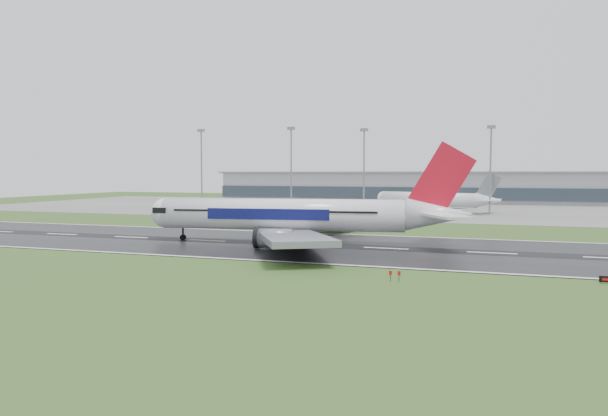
% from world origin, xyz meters
% --- Properties ---
extents(ground, '(520.00, 520.00, 0.00)m').
position_xyz_m(ground, '(0.00, 0.00, 0.00)').
color(ground, '#2C4C1B').
rests_on(ground, ground).
extents(runway, '(400.00, 45.00, 0.10)m').
position_xyz_m(runway, '(0.00, 0.00, 0.05)').
color(runway, black).
rests_on(runway, ground).
extents(apron, '(400.00, 130.00, 0.08)m').
position_xyz_m(apron, '(0.00, 125.00, 0.04)').
color(apron, slate).
rests_on(apron, ground).
extents(terminal, '(240.00, 36.00, 15.00)m').
position_xyz_m(terminal, '(0.00, 185.00, 7.50)').
color(terminal, gray).
rests_on(terminal, ground).
extents(main_airliner, '(77.74, 74.91, 20.51)m').
position_xyz_m(main_airliner, '(-18.32, 2.87, 10.36)').
color(main_airliner, white).
rests_on(main_airliner, runway).
extents(parked_airliner, '(65.48, 63.35, 15.23)m').
position_xyz_m(parked_airliner, '(-0.43, 109.81, 7.70)').
color(parked_airliner, white).
rests_on(parked_airliner, apron).
extents(runway_sign, '(2.30, 0.78, 1.04)m').
position_xyz_m(runway_sign, '(34.80, -24.70, 0.52)').
color(runway_sign, black).
rests_on(runway_sign, ground).
extents(floodmast_0, '(0.64, 0.64, 32.54)m').
position_xyz_m(floodmast_0, '(-96.38, 100.00, 16.27)').
color(floodmast_0, gray).
rests_on(floodmast_0, ground).
extents(floodmast_1, '(0.64, 0.64, 32.45)m').
position_xyz_m(floodmast_1, '(-55.72, 100.00, 16.22)').
color(floodmast_1, gray).
rests_on(floodmast_1, ground).
extents(floodmast_2, '(0.64, 0.64, 31.11)m').
position_xyz_m(floodmast_2, '(-25.84, 100.00, 15.55)').
color(floodmast_2, gray).
rests_on(floodmast_2, ground).
extents(floodmast_3, '(0.64, 0.64, 30.99)m').
position_xyz_m(floodmast_3, '(20.51, 100.00, 15.50)').
color(floodmast_3, gray).
rests_on(floodmast_3, ground).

